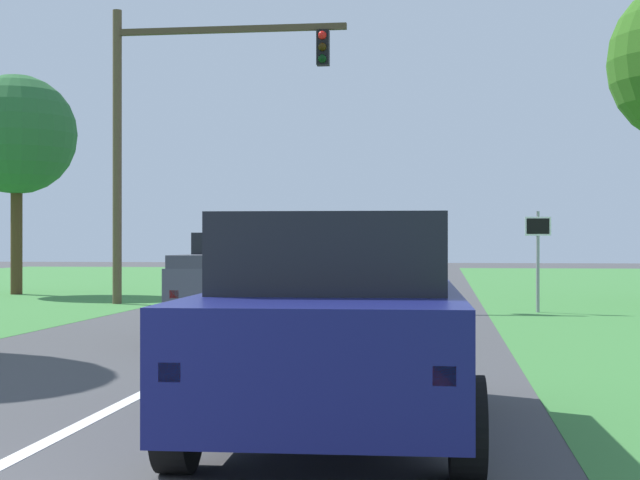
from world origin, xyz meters
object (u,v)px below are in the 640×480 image
extra_tree_1 (17,135)px  pickup_truck_lead (258,283)px  traffic_light (173,113)px  keep_moving_sign (538,247)px  red_suv_near (338,318)px

extra_tree_1 → pickup_truck_lead: bearing=-50.7°
traffic_light → keep_moving_sign: traffic_light is taller
red_suv_near → keep_moving_sign: keep_moving_sign is taller
traffic_light → extra_tree_1: bearing=147.0°
red_suv_near → pickup_truck_lead: red_suv_near is taller
red_suv_near → pickup_truck_lead: bearing=105.8°
extra_tree_1 → traffic_light: bearing=-33.0°
keep_moving_sign → extra_tree_1: 16.85m
extra_tree_1 → keep_moving_sign: bearing=-20.5°
keep_moving_sign → extra_tree_1: extra_tree_1 is taller
pickup_truck_lead → extra_tree_1: bearing=129.3°
traffic_light → keep_moving_sign: size_ratio=3.31×
pickup_truck_lead → red_suv_near: bearing=-74.2°
traffic_light → extra_tree_1: size_ratio=1.13×
pickup_truck_lead → traffic_light: (-3.90, 8.32, 4.11)m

